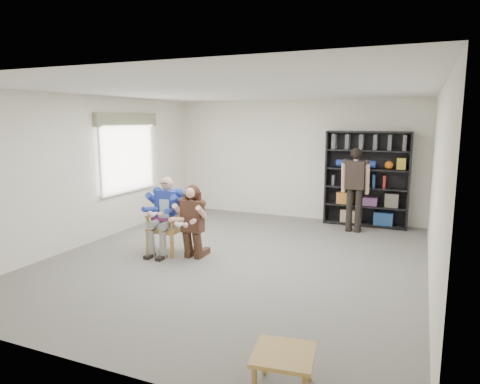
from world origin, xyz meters
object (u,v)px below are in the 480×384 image
at_px(bookshelf, 367,179).
at_px(kneeling_woman, 192,223).
at_px(armchair, 166,224).
at_px(standing_man, 355,191).
at_px(side_table, 283,372).
at_px(seated_man, 166,215).

bearing_deg(bookshelf, kneeling_woman, -124.00).
xyz_separation_m(armchair, bookshelf, (2.99, 3.45, 0.52)).
xyz_separation_m(kneeling_woman, standing_man, (2.25, 2.90, 0.25)).
bearing_deg(armchair, side_table, -44.50).
relative_size(armchair, seated_man, 0.77).
distance_m(seated_man, bookshelf, 4.58).
height_order(armchair, bookshelf, bookshelf).
relative_size(kneeling_woman, bookshelf, 0.60).
xyz_separation_m(seated_man, bookshelf, (2.99, 3.45, 0.36)).
height_order(armchair, kneeling_woman, kneeling_woman).
relative_size(bookshelf, standing_man, 1.19).
height_order(standing_man, side_table, standing_man).
height_order(bookshelf, standing_man, bookshelf).
bearing_deg(kneeling_woman, armchair, 167.63).
bearing_deg(standing_man, armchair, -134.51).
bearing_deg(armchair, standing_man, 43.76).
xyz_separation_m(kneeling_woman, bookshelf, (2.41, 3.57, 0.42)).
xyz_separation_m(bookshelf, side_table, (0.11, -6.42, -0.87)).
bearing_deg(seated_man, bookshelf, 48.43).
bearing_deg(kneeling_woman, seated_man, 167.63).
bearing_deg(side_table, bookshelf, 90.96).
relative_size(armchair, side_table, 2.02).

